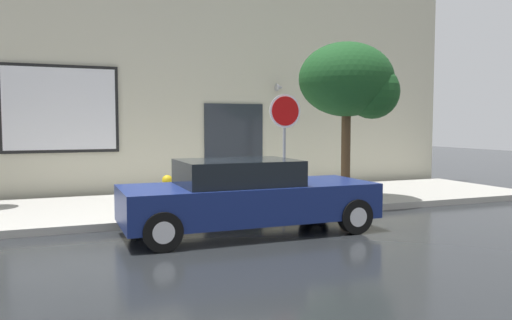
# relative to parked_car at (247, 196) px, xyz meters

# --- Properties ---
(ground_plane) EXTENTS (60.00, 60.00, 0.00)m
(ground_plane) POSITION_rel_parked_car_xyz_m (-1.07, 0.08, -0.68)
(ground_plane) COLOR black
(sidewalk) EXTENTS (20.00, 4.00, 0.15)m
(sidewalk) POSITION_rel_parked_car_xyz_m (-1.07, 3.08, -0.60)
(sidewalk) COLOR #A3A099
(sidewalk) RESTS_ON ground
(building_facade) EXTENTS (20.00, 0.67, 7.00)m
(building_facade) POSITION_rel_parked_car_xyz_m (-1.09, 5.58, 2.81)
(building_facade) COLOR beige
(building_facade) RESTS_ON ground
(parked_car) EXTENTS (4.64, 1.83, 1.36)m
(parked_car) POSITION_rel_parked_car_xyz_m (0.00, 0.00, 0.00)
(parked_car) COLOR navy
(parked_car) RESTS_ON ground
(fire_hydrant) EXTENTS (0.30, 0.44, 0.75)m
(fire_hydrant) POSITION_rel_parked_car_xyz_m (-1.00, 2.27, -0.16)
(fire_hydrant) COLOR yellow
(fire_hydrant) RESTS_ON sidewalk
(street_tree) EXTENTS (2.40, 2.04, 3.84)m
(street_tree) POSITION_rel_parked_car_xyz_m (3.49, 1.99, 2.33)
(street_tree) COLOR #4C3823
(street_tree) RESTS_ON sidewalk
(stop_sign) EXTENTS (0.76, 0.10, 2.53)m
(stop_sign) POSITION_rel_parked_car_xyz_m (1.57, 1.73, 1.26)
(stop_sign) COLOR gray
(stop_sign) RESTS_ON sidewalk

